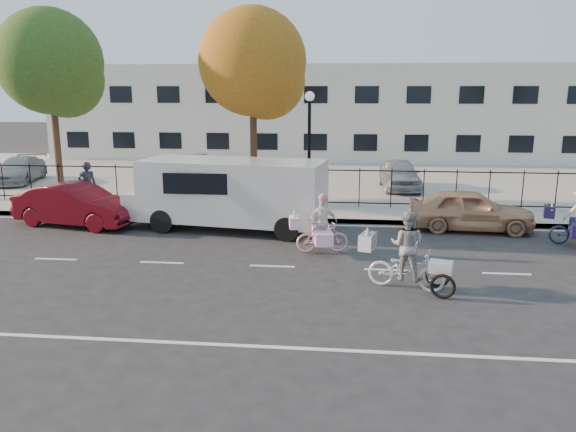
# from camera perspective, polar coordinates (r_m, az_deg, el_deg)

# --- Properties ---
(ground) EXTENTS (120.00, 120.00, 0.00)m
(ground) POSITION_cam_1_polar(r_m,az_deg,el_deg) (14.87, -1.60, -5.14)
(ground) COLOR #333334
(road_markings) EXTENTS (60.00, 9.52, 0.01)m
(road_markings) POSITION_cam_1_polar(r_m,az_deg,el_deg) (14.86, -1.60, -5.12)
(road_markings) COLOR silver
(road_markings) RESTS_ON ground
(curb) EXTENTS (60.00, 0.10, 0.15)m
(curb) POSITION_cam_1_polar(r_m,az_deg,el_deg) (19.68, 0.32, -0.40)
(curb) COLOR #A8A399
(curb) RESTS_ON ground
(sidewalk) EXTENTS (60.00, 2.20, 0.15)m
(sidewalk) POSITION_cam_1_polar(r_m,az_deg,el_deg) (20.70, 0.60, 0.26)
(sidewalk) COLOR #A8A399
(sidewalk) RESTS_ON ground
(parking_lot) EXTENTS (60.00, 15.60, 0.15)m
(parking_lot) POSITION_cam_1_polar(r_m,az_deg,el_deg) (29.42, 2.22, 4.04)
(parking_lot) COLOR #A8A399
(parking_lot) RESTS_ON ground
(iron_fence) EXTENTS (58.00, 0.06, 1.50)m
(iron_fence) POSITION_cam_1_polar(r_m,az_deg,el_deg) (21.61, 0.88, 3.03)
(iron_fence) COLOR black
(iron_fence) RESTS_ON sidewalk
(building) EXTENTS (34.00, 10.00, 6.00)m
(building) POSITION_cam_1_polar(r_m,az_deg,el_deg) (39.09, 3.24, 10.53)
(building) COLOR silver
(building) RESTS_ON ground
(lamppost) EXTENTS (0.36, 0.36, 4.33)m
(lamppost) POSITION_cam_1_polar(r_m,az_deg,el_deg) (20.91, 2.18, 8.80)
(lamppost) COLOR black
(lamppost) RESTS_ON sidewalk
(street_sign) EXTENTS (0.85, 0.06, 1.80)m
(street_sign) POSITION_cam_1_polar(r_m,az_deg,el_deg) (21.38, -4.17, 4.30)
(street_sign) COLOR black
(street_sign) RESTS_ON sidewalk
(zebra_trike) EXTENTS (2.18, 1.31, 1.87)m
(zebra_trike) POSITION_cam_1_polar(r_m,az_deg,el_deg) (13.35, 11.98, -4.29)
(zebra_trike) COLOR white
(zebra_trike) RESTS_ON ground
(unicorn_bike) EXTENTS (1.73, 1.23, 1.72)m
(unicorn_bike) POSITION_cam_1_polar(r_m,az_deg,el_deg) (15.96, 3.41, -1.52)
(unicorn_bike) COLOR beige
(unicorn_bike) RESTS_ON ground
(white_van) EXTENTS (6.76, 3.03, 2.31)m
(white_van) POSITION_cam_1_polar(r_m,az_deg,el_deg) (18.53, -5.99, 2.48)
(white_van) COLOR silver
(white_van) RESTS_ON ground
(red_sedan) EXTENTS (4.55, 2.41, 1.42)m
(red_sedan) POSITION_cam_1_polar(r_m,az_deg,el_deg) (20.37, -20.66, 1.05)
(red_sedan) COLOR #570A12
(red_sedan) RESTS_ON ground
(gold_sedan) EXTENTS (4.10, 1.84, 1.37)m
(gold_sedan) POSITION_cam_1_polar(r_m,az_deg,el_deg) (19.36, 18.04, 0.58)
(gold_sedan) COLOR tan
(gold_sedan) RESTS_ON ground
(pedestrian) EXTENTS (0.78, 0.71, 1.78)m
(pedestrian) POSITION_cam_1_polar(r_m,az_deg,el_deg) (22.32, -19.71, 2.96)
(pedestrian) COLOR black
(pedestrian) RESTS_ON sidewalk
(lot_car_a) EXTENTS (2.42, 4.34, 1.19)m
(lot_car_a) POSITION_cam_1_polar(r_m,az_deg,el_deg) (30.02, -25.65, 4.25)
(lot_car_a) COLOR #95979B
(lot_car_a) RESTS_ON parking_lot
(lot_car_b) EXTENTS (3.09, 4.59, 1.17)m
(lot_car_b) POSITION_cam_1_polar(r_m,az_deg,el_deg) (26.11, -8.34, 4.24)
(lot_car_b) COLOR white
(lot_car_b) RESTS_ON parking_lot
(lot_car_c) EXTENTS (2.84, 4.65, 1.45)m
(lot_car_c) POSITION_cam_1_polar(r_m,az_deg,el_deg) (26.11, -9.79, 4.50)
(lot_car_c) COLOR #55565D
(lot_car_c) RESTS_ON parking_lot
(lot_car_d) EXTENTS (1.81, 4.01, 1.34)m
(lot_car_d) POSITION_cam_1_polar(r_m,az_deg,el_deg) (25.70, 11.26, 4.18)
(lot_car_d) COLOR #94979B
(lot_car_d) RESTS_ON parking_lot
(tree_west) EXTENTS (4.22, 4.22, 7.75)m
(tree_west) POSITION_cam_1_polar(r_m,az_deg,el_deg) (25.22, -22.67, 13.81)
(tree_west) COLOR #442D1D
(tree_west) RESTS_ON ground
(tree_mid) EXTENTS (4.19, 4.19, 7.68)m
(tree_mid) POSITION_cam_1_polar(r_m,az_deg,el_deg) (22.54, -3.23, 14.85)
(tree_mid) COLOR #442D1D
(tree_mid) RESTS_ON ground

